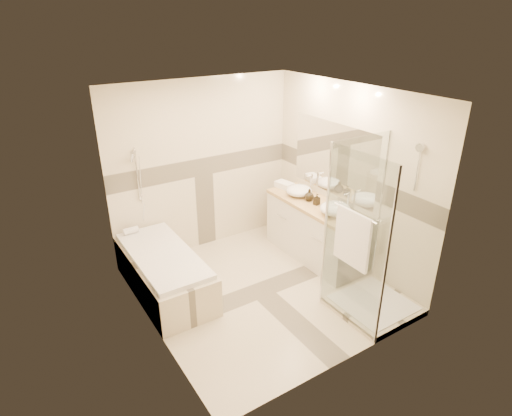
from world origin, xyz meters
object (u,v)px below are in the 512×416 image
shower_enclosure (365,273)px  amenity_bottle_a (317,199)px  bathtub (164,270)px  vanity (314,230)px  vessel_sink_far (335,209)px  amenity_bottle_b (309,195)px  vessel_sink_near (299,190)px

shower_enclosure → amenity_bottle_a: bearing=77.5°
amenity_bottle_a → shower_enclosure: bearing=-102.5°
bathtub → vanity: (2.15, -0.35, 0.12)m
shower_enclosure → vessel_sink_far: size_ratio=5.06×
bathtub → shower_enclosure: 2.47m
bathtub → amenity_bottle_b: size_ratio=9.72×
vanity → vessel_sink_near: size_ratio=4.30×
shower_enclosure → amenity_bottle_b: shower_enclosure is taller
vanity → amenity_bottle_b: amenity_bottle_b is taller
vanity → vessel_sink_near: (-0.02, 0.36, 0.50)m
vessel_sink_far → amenity_bottle_a: size_ratio=2.54×
vessel_sink_near → amenity_bottle_a: amenity_bottle_a is taller
bathtub → amenity_bottle_a: 2.25m
shower_enclosure → vessel_sink_near: size_ratio=5.41×
amenity_bottle_b → amenity_bottle_a: bearing=-90.0°
bathtub → vanity: 2.18m
vanity → amenity_bottle_a: (-0.02, -0.04, 0.50)m
vessel_sink_far → amenity_bottle_a: bearing=90.0°
bathtub → vanity: bearing=-9.2°
vessel_sink_far → amenity_bottle_a: (0.00, 0.37, -0.00)m
shower_enclosure → vessel_sink_far: shower_enclosure is taller
vessel_sink_far → amenity_bottle_b: bearing=90.0°
vanity → bathtub: bearing=170.8°
vessel_sink_far → vessel_sink_near: bearing=90.0°
vessel_sink_far → amenity_bottle_b: 0.54m
vessel_sink_near → amenity_bottle_a: (0.00, -0.40, 0.00)m
bathtub → vessel_sink_far: (2.13, -0.76, 0.62)m
amenity_bottle_a → amenity_bottle_b: (0.00, 0.16, 0.01)m
bathtub → amenity_bottle_a: size_ratio=10.69×
vessel_sink_near → bathtub: bearing=-179.8°
bathtub → shower_enclosure: size_ratio=0.83×
vanity → vessel_sink_far: size_ratio=4.02×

